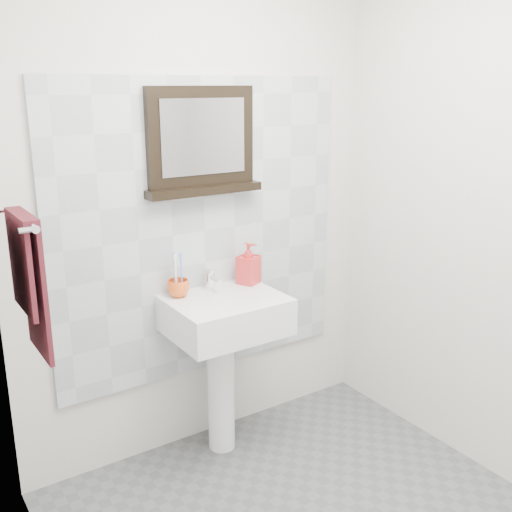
{
  "coord_description": "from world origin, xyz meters",
  "views": [
    {
      "loc": [
        -1.41,
        -1.51,
        1.86
      ],
      "look_at": [
        -0.04,
        0.55,
        1.15
      ],
      "focal_mm": 42.0,
      "sensor_mm": 36.0,
      "label": 1
    }
  ],
  "objects_px": {
    "pedestal_sink": "(225,332)",
    "soap_dispenser": "(248,263)",
    "framed_mirror": "(201,144)",
    "toothbrush_cup": "(178,288)",
    "hand_towel": "(29,274)"
  },
  "relations": [
    {
      "from": "pedestal_sink",
      "to": "framed_mirror",
      "type": "xyz_separation_m",
      "value": [
        -0.0,
        0.19,
        0.91
      ]
    },
    {
      "from": "framed_mirror",
      "to": "soap_dispenser",
      "type": "bearing_deg",
      "value": -19.3
    },
    {
      "from": "pedestal_sink",
      "to": "hand_towel",
      "type": "height_order",
      "value": "hand_towel"
    },
    {
      "from": "hand_towel",
      "to": "toothbrush_cup",
      "type": "bearing_deg",
      "value": 21.39
    },
    {
      "from": "soap_dispenser",
      "to": "framed_mirror",
      "type": "relative_size",
      "value": 0.36
    },
    {
      "from": "toothbrush_cup",
      "to": "framed_mirror",
      "type": "xyz_separation_m",
      "value": [
        0.18,
        0.06,
        0.68
      ]
    },
    {
      "from": "pedestal_sink",
      "to": "soap_dispenser",
      "type": "height_order",
      "value": "soap_dispenser"
    },
    {
      "from": "hand_towel",
      "to": "soap_dispenser",
      "type": "bearing_deg",
      "value": 13.47
    },
    {
      "from": "soap_dispenser",
      "to": "hand_towel",
      "type": "relative_size",
      "value": 0.4
    },
    {
      "from": "soap_dispenser",
      "to": "toothbrush_cup",
      "type": "bearing_deg",
      "value": 152.39
    },
    {
      "from": "framed_mirror",
      "to": "hand_towel",
      "type": "bearing_deg",
      "value": -159.26
    },
    {
      "from": "pedestal_sink",
      "to": "hand_towel",
      "type": "xyz_separation_m",
      "value": [
        -0.93,
        -0.16,
        0.51
      ]
    },
    {
      "from": "toothbrush_cup",
      "to": "hand_towel",
      "type": "height_order",
      "value": "hand_towel"
    },
    {
      "from": "toothbrush_cup",
      "to": "framed_mirror",
      "type": "bearing_deg",
      "value": 17.93
    },
    {
      "from": "soap_dispenser",
      "to": "pedestal_sink",
      "type": "bearing_deg",
      "value": -177.61
    }
  ]
}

